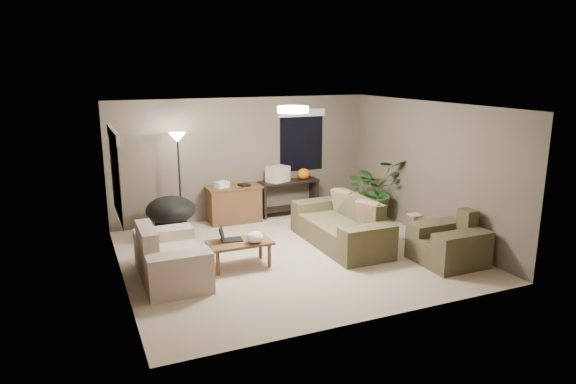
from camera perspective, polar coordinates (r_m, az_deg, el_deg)
name	(u,v)px	position (r m, az deg, el deg)	size (l,w,h in m)	color
room_shell	(293,183)	(8.40, 0.54, 1.03)	(5.50, 5.50, 5.50)	#BFAA8D
main_sofa	(342,228)	(9.22, 6.02, -4.03)	(0.95, 2.20, 0.85)	brown
throw_pillows	(355,208)	(9.25, 7.46, -1.73)	(0.37, 1.40, 0.47)	#8C7251
loveseat	(169,260)	(7.91, -13.05, -7.35)	(0.90, 1.60, 0.85)	beige
armchair	(449,245)	(8.72, 17.42, -5.64)	(0.95, 1.00, 0.85)	#4C462D
coffee_table	(240,245)	(8.17, -5.37, -5.90)	(1.00, 0.55, 0.42)	brown
laptop	(228,237)	(8.18, -6.73, -5.03)	(0.41, 0.26, 0.24)	black
plastic_bag	(255,237)	(8.05, -3.71, -5.04)	(0.26, 0.23, 0.18)	white
desk	(234,204)	(10.50, -5.98, -1.35)	(1.10, 0.50, 0.75)	brown
desk_papers	(227,185)	(10.35, -6.84, 0.81)	(0.72, 0.32, 0.12)	silver
console_table	(289,195)	(10.96, 0.08, -0.31)	(1.30, 0.40, 0.75)	black
pumpkin	(304,174)	(11.01, 1.75, 2.03)	(0.29, 0.29, 0.23)	orange
cardboard_box	(278,174)	(10.76, -1.15, 2.01)	(0.43, 0.32, 0.32)	beige
papasan_chair	(171,214)	(9.66, -12.88, -2.44)	(0.92, 0.92, 0.80)	black
floor_lamp	(178,149)	(9.83, -12.12, 4.65)	(0.32, 0.32, 1.91)	black
ceiling_fixture	(293,110)	(8.22, 0.56, 9.15)	(0.50, 0.50, 0.10)	white
houseplant	(373,197)	(10.63, 9.42, -0.52)	(1.19, 1.32, 1.03)	#2D5923
cat_scratching_post	(414,229)	(9.65, 13.87, -4.06)	(0.32, 0.32, 0.50)	tan
window_left	(114,159)	(7.92, -18.76, 3.47)	(0.05, 1.56, 1.33)	black
window_back	(302,130)	(11.06, 1.53, 6.92)	(1.06, 0.05, 1.33)	black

